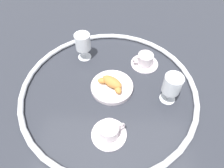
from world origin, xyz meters
TOP-DOWN VIEW (x-y plane):
  - ground_plane at (0.00, 0.00)m, footprint 2.20×2.20m
  - table_chrome_rim at (0.00, 0.00)m, footprint 0.79×0.79m
  - pastry_plate at (-0.01, -0.01)m, footprint 0.19×0.19m
  - croissant_large at (-0.01, -0.01)m, footprint 0.12×0.11m
  - coffee_cup_near at (-0.17, -0.18)m, footprint 0.14×0.14m
  - coffee_cup_far at (-0.01, 0.21)m, footprint 0.14×0.14m
  - juice_glass_left at (0.14, -0.21)m, footprint 0.08×0.08m
  - juice_glass_right at (-0.26, 0.03)m, footprint 0.08×0.08m

SIDE VIEW (x-z plane):
  - ground_plane at x=0.00m, z-range 0.00..0.00m
  - pastry_plate at x=-0.01m, z-range 0.00..0.02m
  - table_chrome_rim at x=0.00m, z-range 0.00..0.02m
  - coffee_cup_near at x=-0.17m, z-range 0.00..0.06m
  - coffee_cup_far at x=-0.01m, z-range 0.00..0.06m
  - croissant_large at x=-0.01m, z-range 0.02..0.06m
  - juice_glass_right at x=-0.26m, z-range 0.02..0.16m
  - juice_glass_left at x=0.14m, z-range 0.02..0.16m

